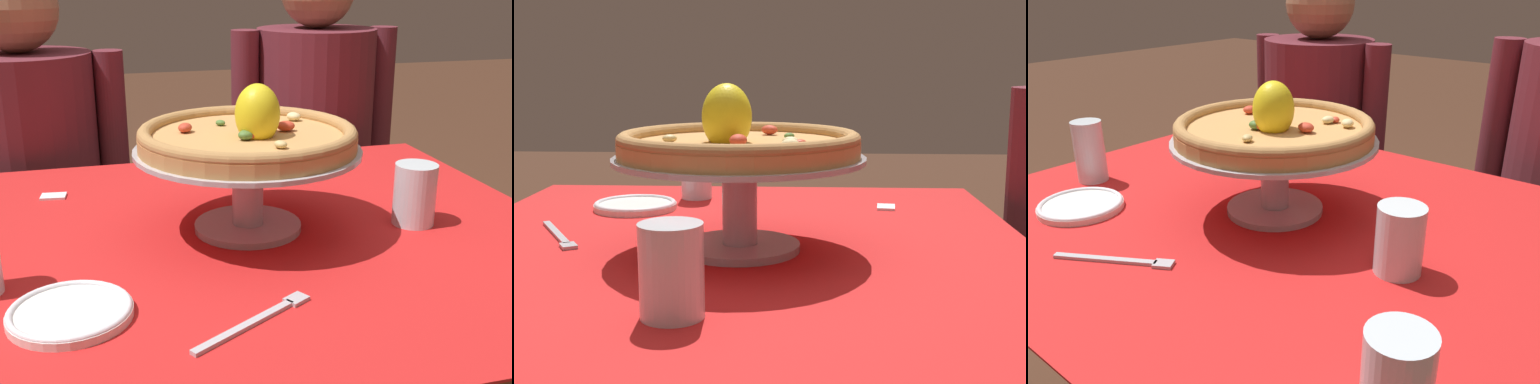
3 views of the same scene
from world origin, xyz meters
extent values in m
cylinder|color=brown|center=(-0.50, 0.42, 0.35)|extent=(0.06, 0.06, 0.70)
cube|color=brown|center=(0.00, 0.00, 0.72)|extent=(1.11, 0.96, 0.02)
cube|color=red|center=(0.00, 0.00, 0.73)|extent=(1.15, 1.00, 0.00)
cylinder|color=#B7B7C1|center=(0.01, 0.02, 0.74)|extent=(0.19, 0.19, 0.01)
cylinder|color=#B7B7C1|center=(0.01, 0.02, 0.81)|extent=(0.06, 0.06, 0.13)
cylinder|color=#B7B7C1|center=(0.01, 0.02, 0.88)|extent=(0.40, 0.40, 0.01)
cylinder|color=tan|center=(0.01, 0.02, 0.90)|extent=(0.38, 0.38, 0.02)
torus|color=#AF7D47|center=(0.01, 0.02, 0.91)|extent=(0.38, 0.38, 0.02)
ellipsoid|color=beige|center=(0.08, 0.10, 0.92)|extent=(0.03, 0.03, 0.01)
ellipsoid|color=#C63D28|center=(0.08, 0.11, 0.92)|extent=(0.02, 0.03, 0.01)
ellipsoid|color=tan|center=(0.01, 0.01, 0.92)|extent=(0.03, 0.02, 0.01)
ellipsoid|color=beige|center=(0.12, 0.10, 0.92)|extent=(0.03, 0.04, 0.02)
ellipsoid|color=tan|center=(0.04, -0.09, 0.92)|extent=(0.03, 0.03, 0.01)
ellipsoid|color=#C63D28|center=(0.08, 0.02, 0.92)|extent=(0.03, 0.03, 0.02)
ellipsoid|color=#996B42|center=(0.01, 0.01, 0.92)|extent=(0.03, 0.03, 0.01)
ellipsoid|color=#C63D28|center=(-0.09, 0.06, 0.92)|extent=(0.03, 0.04, 0.02)
ellipsoid|color=#C63D28|center=(0.01, -0.02, 0.92)|extent=(0.04, 0.04, 0.02)
ellipsoid|color=#4C7533|center=(0.00, -0.02, 0.92)|extent=(0.04, 0.03, 0.02)
ellipsoid|color=#4C7533|center=(-0.02, 0.09, 0.91)|extent=(0.02, 0.02, 0.01)
ellipsoid|color=yellow|center=(0.02, 0.00, 0.95)|extent=(0.09, 0.09, 0.10)
cylinder|color=silver|center=(0.31, -0.03, 0.79)|extent=(0.08, 0.08, 0.11)
cylinder|color=silver|center=(0.31, -0.03, 0.77)|extent=(0.07, 0.07, 0.08)
cylinder|color=silver|center=(-0.42, -0.12, 0.80)|extent=(0.07, 0.07, 0.14)
cylinder|color=silver|center=(-0.42, -0.12, 0.76)|extent=(0.06, 0.06, 0.06)
cylinder|color=silver|center=(0.46, -0.31, 0.79)|extent=(0.08, 0.08, 0.11)
cylinder|color=white|center=(-0.30, -0.23, 0.74)|extent=(0.17, 0.17, 0.01)
torus|color=white|center=(-0.30, -0.23, 0.75)|extent=(0.17, 0.17, 0.01)
cube|color=#B7B7C1|center=(-0.08, -0.31, 0.74)|extent=(0.16, 0.10, 0.01)
cube|color=#B7B7C1|center=(0.01, -0.26, 0.74)|extent=(0.04, 0.04, 0.01)
cube|color=white|center=(-0.33, 0.29, 0.74)|extent=(0.05, 0.04, 0.00)
cube|color=black|center=(-0.41, 0.74, 0.24)|extent=(0.29, 0.32, 0.47)
cylinder|color=maroon|center=(-0.41, 0.74, 0.73)|extent=(0.37, 0.37, 0.50)
sphere|color=#9E7051|center=(-0.41, 0.74, 1.09)|extent=(0.22, 0.22, 0.22)
cylinder|color=maroon|center=(-0.63, 0.73, 0.76)|extent=(0.08, 0.08, 0.43)
cylinder|color=maroon|center=(-0.19, 0.74, 0.76)|extent=(0.08, 0.08, 0.43)
cube|color=navy|center=(0.41, 0.76, 0.22)|extent=(0.29, 0.32, 0.43)
cylinder|color=maroon|center=(0.19, 0.76, 0.77)|extent=(0.08, 0.08, 0.50)
camera|label=1|loc=(-0.26, -1.03, 1.17)|focal=45.21mm
camera|label=2|loc=(1.09, 0.12, 1.03)|focal=49.05mm
camera|label=3|loc=(0.63, -0.71, 1.17)|focal=36.53mm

